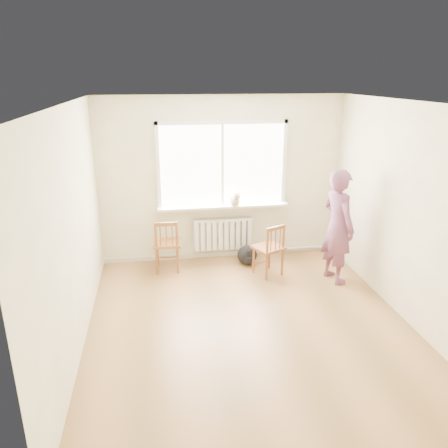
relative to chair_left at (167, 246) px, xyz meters
name	(u,v)px	position (x,y,z in m)	size (l,w,h in m)	color
floor	(249,325)	(0.95, -1.78, -0.43)	(4.50, 4.50, 0.00)	#A37042
ceiling	(254,103)	(0.95, -1.78, 2.27)	(4.50, 4.50, 0.00)	white
back_wall	(222,180)	(0.95, 0.47, 0.92)	(4.00, 0.01, 2.70)	#ECE7BD
window	(222,161)	(0.95, 0.44, 1.23)	(2.12, 0.05, 1.42)	white
windowsill	(223,206)	(0.95, 0.36, 0.50)	(2.15, 0.22, 0.04)	white
radiator	(223,234)	(0.95, 0.38, 0.01)	(1.00, 0.12, 0.55)	white
heating_pipe	(293,248)	(2.20, 0.41, -0.35)	(0.04, 0.04, 1.40)	silver
baseboard	(222,254)	(0.95, 0.45, -0.39)	(4.00, 0.03, 0.08)	beige
chair_left	(167,246)	(0.00, 0.00, 0.00)	(0.44, 0.42, 0.86)	brown
chair_right	(270,250)	(1.57, -0.41, -0.01)	(0.55, 0.54, 0.84)	brown
person	(338,227)	(2.50, -0.71, 0.43)	(0.63, 0.41, 1.72)	#C1404B
cat	(235,200)	(1.13, 0.27, 0.63)	(0.20, 0.40, 0.27)	#CDAF8B
backpack	(247,255)	(1.31, 0.05, -0.27)	(0.33, 0.25, 0.33)	black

